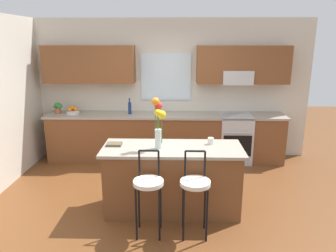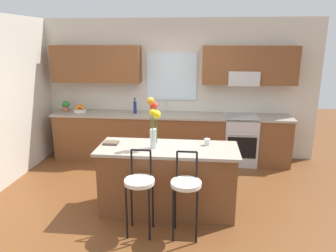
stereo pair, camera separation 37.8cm
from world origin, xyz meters
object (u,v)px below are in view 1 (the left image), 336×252
object	(u,v)px
flower_vase	(158,119)
fruit_bowl_oranges	(73,111)
cookbook	(114,144)
bottle_olive_oil	(130,108)
kitchen_island	(172,179)
oven_range	(235,138)
bar_stool_near	(148,186)
potted_plant_small	(58,107)
mug_ceramic	(211,141)
bar_stool_middle	(195,186)

from	to	relation	value
flower_vase	fruit_bowl_oranges	distance (m)	2.67
cookbook	bottle_olive_oil	world-z (taller)	bottle_olive_oil
kitchen_island	fruit_bowl_oranges	bearing A→B (deg)	135.15
oven_range	kitchen_island	world-z (taller)	same
flower_vase	bottle_olive_oil	bearing A→B (deg)	108.53
kitchen_island	bar_stool_near	world-z (taller)	bar_stool_near
cookbook	bottle_olive_oil	bearing A→B (deg)	91.63
oven_range	flower_vase	distance (m)	2.53
fruit_bowl_oranges	potted_plant_small	size ratio (longest dim) A/B	1.08
bottle_olive_oil	potted_plant_small	size ratio (longest dim) A/B	1.38
cookbook	fruit_bowl_oranges	distance (m)	2.20
bottle_olive_oil	kitchen_island	bearing A→B (deg)	-66.42
oven_range	fruit_bowl_oranges	xyz separation A→B (m)	(-3.13, 0.03, 0.52)
kitchen_island	fruit_bowl_oranges	world-z (taller)	fruit_bowl_oranges
mug_ceramic	bottle_olive_oil	world-z (taller)	bottle_olive_oil
bar_stool_middle	cookbook	size ratio (longest dim) A/B	5.21
fruit_bowl_oranges	potted_plant_small	world-z (taller)	potted_plant_small
flower_vase	mug_ceramic	world-z (taller)	flower_vase
fruit_bowl_oranges	bar_stool_middle	bearing A→B (deg)	-48.54
mug_ceramic	potted_plant_small	xyz separation A→B (m)	(-2.75, 1.78, 0.08)
flower_vase	mug_ceramic	bearing A→B (deg)	15.27
flower_vase	bottle_olive_oil	distance (m)	2.10
oven_range	potted_plant_small	distance (m)	3.46
fruit_bowl_oranges	flower_vase	bearing A→B (deg)	-48.28
fruit_bowl_oranges	potted_plant_small	xyz separation A→B (m)	(-0.28, -0.01, 0.07)
potted_plant_small	flower_vase	bearing A→B (deg)	-43.91
bar_stool_middle	cookbook	bearing A→B (deg)	149.07
oven_range	bar_stool_near	bearing A→B (deg)	-120.41
kitchen_island	bottle_olive_oil	xyz separation A→B (m)	(-0.84, 1.93, 0.58)
kitchen_island	fruit_bowl_oranges	distance (m)	2.79
flower_vase	potted_plant_small	size ratio (longest dim) A/B	3.04
fruit_bowl_oranges	bottle_olive_oil	bearing A→B (deg)	-0.22
kitchen_island	cookbook	world-z (taller)	cookbook
oven_range	kitchen_island	distance (m)	2.24
bar_stool_near	bar_stool_middle	world-z (taller)	same
kitchen_island	bottle_olive_oil	bearing A→B (deg)	113.58
kitchen_island	flower_vase	size ratio (longest dim) A/B	2.76
bar_stool_middle	potted_plant_small	size ratio (longest dim) A/B	4.69
potted_plant_small	kitchen_island	bearing A→B (deg)	-40.87
kitchen_island	flower_vase	xyz separation A→B (m)	(-0.18, -0.04, 0.85)
cookbook	mug_ceramic	bearing A→B (deg)	3.87
mug_ceramic	potted_plant_small	bearing A→B (deg)	147.07
bar_stool_near	flower_vase	size ratio (longest dim) A/B	1.54
oven_range	bottle_olive_oil	distance (m)	2.11
bar_stool_near	bar_stool_middle	bearing A→B (deg)	0.00
bar_stool_near	cookbook	xyz separation A→B (m)	(-0.51, 0.64, 0.30)
bottle_olive_oil	bar_stool_middle	bearing A→B (deg)	-65.98
kitchen_island	flower_vase	distance (m)	0.87
bar_stool_middle	mug_ceramic	xyz separation A→B (m)	(0.24, 0.73, 0.33)
oven_range	mug_ceramic	distance (m)	1.94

